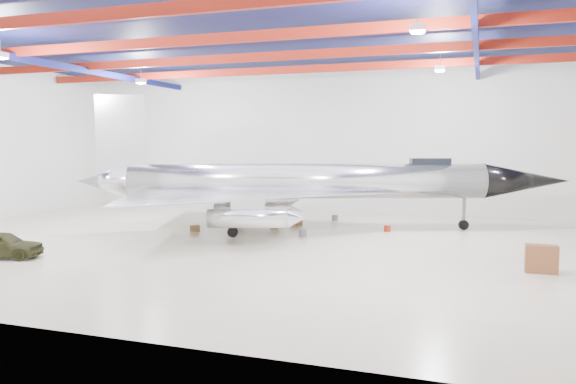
% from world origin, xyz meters
% --- Properties ---
extents(floor, '(40.00, 40.00, 0.00)m').
position_xyz_m(floor, '(0.00, 0.00, 0.00)').
color(floor, beige).
rests_on(floor, ground).
extents(wall_back, '(40.00, 0.00, 40.00)m').
position_xyz_m(wall_back, '(0.00, 15.00, 5.50)').
color(wall_back, silver).
rests_on(wall_back, floor).
extents(ceiling, '(40.00, 40.00, 0.00)m').
position_xyz_m(ceiling, '(0.00, 0.00, 11.00)').
color(ceiling, '#0A0F38').
rests_on(ceiling, wall_back).
extents(ceiling_structure, '(39.50, 29.50, 1.08)m').
position_xyz_m(ceiling_structure, '(0.00, 0.00, 10.32)').
color(ceiling_structure, maroon).
rests_on(ceiling_structure, ceiling).
extents(jet_aircraft, '(29.64, 22.32, 8.37)m').
position_xyz_m(jet_aircraft, '(2.11, 5.44, 2.75)').
color(jet_aircraft, silver).
rests_on(jet_aircraft, floor).
extents(jeep, '(4.04, 2.54, 1.28)m').
position_xyz_m(jeep, '(-8.94, -7.49, 0.64)').
color(jeep, '#303219').
rests_on(jeep, floor).
extents(desk, '(1.29, 0.65, 1.18)m').
position_xyz_m(desk, '(14.88, -2.50, 0.59)').
color(desk, brown).
rests_on(desk, floor).
extents(crate_ply, '(0.65, 0.59, 0.38)m').
position_xyz_m(crate_ply, '(-4.12, 2.58, 0.19)').
color(crate_ply, olive).
rests_on(crate_ply, floor).
extents(toolbox_red, '(0.56, 0.48, 0.36)m').
position_xyz_m(toolbox_red, '(-0.61, 8.37, 0.18)').
color(toolbox_red, '#9A220F').
rests_on(toolbox_red, floor).
extents(engine_drum, '(0.54, 0.54, 0.40)m').
position_xyz_m(engine_drum, '(2.72, 2.91, 0.20)').
color(engine_drum, '#59595B').
rests_on(engine_drum, floor).
extents(parts_bin, '(0.73, 0.66, 0.42)m').
position_xyz_m(parts_bin, '(1.00, 7.05, 0.21)').
color(parts_bin, olive).
rests_on(parts_bin, floor).
extents(tool_chest, '(0.55, 0.55, 0.37)m').
position_xyz_m(tool_chest, '(7.06, 6.42, 0.19)').
color(tool_chest, '#9A220F').
rests_on(tool_chest, floor).
extents(oil_barrel, '(0.65, 0.59, 0.37)m').
position_xyz_m(oil_barrel, '(0.01, 5.42, 0.19)').
color(oil_barrel, olive).
rests_on(oil_barrel, floor).
extents(spares_box, '(0.52, 0.52, 0.41)m').
position_xyz_m(spares_box, '(2.82, 10.08, 0.20)').
color(spares_box, '#59595B').
rests_on(spares_box, floor).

